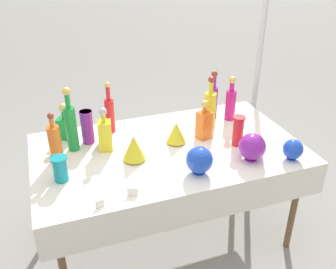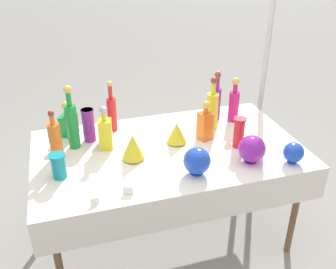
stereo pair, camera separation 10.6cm
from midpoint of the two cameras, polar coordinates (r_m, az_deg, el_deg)
name	(u,v)px [view 1 (the left image)]	position (r m, az deg, el deg)	size (l,w,h in m)	color
ground_plane	(168,234)	(2.94, -1.07, -14.87)	(40.00, 40.00, 0.00)	gray
display_table	(169,157)	(2.49, -1.03, -3.42)	(1.75, 1.01, 0.76)	white
tall_bottle_0	(210,108)	(2.70, 5.27, 4.08)	(0.09, 0.09, 0.38)	yellow
tall_bottle_1	(110,113)	(2.66, -10.03, 3.25)	(0.07, 0.07, 0.37)	red
tall_bottle_2	(71,125)	(2.47, -15.78, 1.39)	(0.07, 0.07, 0.43)	#198C38
tall_bottle_3	(55,143)	(2.39, -18.08, -1.19)	(0.08, 0.08, 0.33)	orange
tall_bottle_4	(213,99)	(2.83, 5.79, 5.39)	(0.07, 0.07, 0.37)	purple
tall_bottle_5	(231,102)	(2.83, 8.46, 4.95)	(0.08, 0.08, 0.34)	#C61972
square_decanter_0	(105,134)	(2.44, -10.81, 0.12)	(0.10, 0.10, 0.30)	yellow
square_decanter_1	(66,125)	(2.66, -16.39, 1.43)	(0.14, 0.14, 0.26)	#198C38
square_decanter_2	(204,123)	(2.55, 4.31, 1.78)	(0.10, 0.10, 0.28)	orange
slender_vase_0	(60,168)	(2.23, -17.45, -4.91)	(0.10, 0.10, 0.15)	teal
slender_vase_1	(87,126)	(2.55, -13.40, 1.22)	(0.09, 0.09, 0.23)	purple
slender_vase_2	(238,130)	(2.49, 9.44, 0.67)	(0.08, 0.08, 0.21)	red
fluted_vase_0	(176,132)	(2.50, 0.04, 0.33)	(0.13, 0.13, 0.15)	yellow
fluted_vase_1	(134,148)	(2.32, -6.52, -2.01)	(0.14, 0.14, 0.17)	yellow
round_bowl_0	(293,149)	(2.43, 17.33, -2.18)	(0.13, 0.13, 0.14)	blue
round_bowl_1	(199,160)	(2.19, 3.42, -3.92)	(0.16, 0.16, 0.17)	blue
round_bowl_2	(252,147)	(2.35, 11.46, -1.86)	(0.17, 0.17, 0.18)	purple
price_tag_left	(133,192)	(2.06, -6.91, -8.69)	(0.06, 0.01, 0.04)	white
price_tag_center	(100,204)	(2.01, -11.87, -10.29)	(0.05, 0.01, 0.04)	white
cardboard_box_behind_left	(175,151)	(3.60, 0.18, -2.54)	(0.59, 0.36, 0.40)	tan
canopy_pole	(257,75)	(3.35, 12.54, 8.77)	(0.18, 0.18, 2.36)	silver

